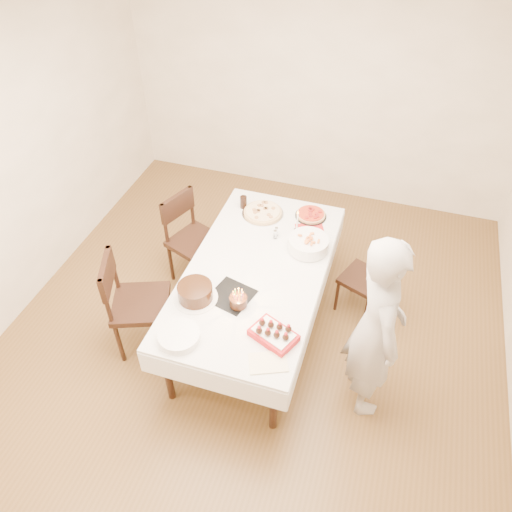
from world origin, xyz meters
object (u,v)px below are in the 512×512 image
(taper_candle, at_px, (297,222))
(strawberry_box, at_px, (274,334))
(cola_glass, at_px, (243,202))
(pasta_bowl, at_px, (308,244))
(layer_cake, at_px, (195,292))
(dining_table, at_px, (256,299))
(chair_left_dessert, at_px, (141,304))
(pizza_white, at_px, (263,212))
(pizza_pepperoni, at_px, (311,215))
(chair_left_savory, at_px, (196,242))
(person, at_px, (376,328))
(birthday_cake, at_px, (238,298))
(chair_right_savory, at_px, (363,279))

(taper_candle, height_order, strawberry_box, taper_candle)
(cola_glass, relative_size, strawberry_box, 0.37)
(pasta_bowl, relative_size, cola_glass, 2.82)
(layer_cake, xyz_separation_m, strawberry_box, (0.70, -0.19, -0.03))
(dining_table, relative_size, strawberry_box, 6.37)
(chair_left_dessert, xyz_separation_m, taper_candle, (1.10, 1.03, 0.37))
(pizza_white, distance_m, taper_candle, 0.44)
(dining_table, distance_m, layer_cake, 0.74)
(pizza_pepperoni, bearing_deg, pasta_bowl, -80.02)
(pizza_white, xyz_separation_m, layer_cake, (-0.19, -1.21, 0.05))
(chair_left_savory, xyz_separation_m, cola_glass, (0.39, 0.34, 0.33))
(dining_table, distance_m, person, 1.23)
(pizza_white, xyz_separation_m, strawberry_box, (0.52, -1.40, 0.02))
(birthday_cake, bearing_deg, chair_left_dessert, -177.74)
(chair_left_dessert, xyz_separation_m, birthday_cake, (0.88, 0.03, 0.33))
(chair_right_savory, height_order, chair_left_dessert, chair_left_dessert)
(pizza_white, distance_m, pasta_bowl, 0.65)
(person, distance_m, birthday_cake, 1.06)
(dining_table, height_order, chair_left_savory, chair_left_savory)
(layer_cake, bearing_deg, person, 1.73)
(person, bearing_deg, chair_left_dessert, 68.66)
(dining_table, xyz_separation_m, pizza_pepperoni, (0.28, 0.85, 0.40))
(birthday_cake, bearing_deg, pizza_white, 97.84)
(chair_left_dessert, bearing_deg, layer_cake, 159.42)
(chair_left_dessert, relative_size, person, 0.60)
(person, distance_m, pasta_bowl, 1.06)
(taper_candle, xyz_separation_m, layer_cake, (-0.57, -1.03, -0.06))
(pizza_pepperoni, height_order, layer_cake, layer_cake)
(dining_table, height_order, strawberry_box, strawberry_box)
(chair_left_dessert, bearing_deg, chair_left_savory, -118.58)
(pizza_white, xyz_separation_m, pizza_pepperoni, (0.45, 0.11, 0.00))
(chair_left_savory, bearing_deg, dining_table, 170.59)
(chair_left_savory, bearing_deg, layer_cake, 134.98)
(pasta_bowl, relative_size, birthday_cake, 2.45)
(chair_right_savory, distance_m, chair_left_savory, 1.65)
(chair_right_savory, relative_size, birthday_cake, 5.50)
(chair_left_dessert, relative_size, pizza_pepperoni, 3.39)
(layer_cake, bearing_deg, pasta_bowl, 49.60)
(chair_left_dessert, relative_size, layer_cake, 2.85)
(dining_table, relative_size, birthday_cake, 14.82)
(person, distance_m, pizza_white, 1.70)
(birthday_cake, bearing_deg, person, 0.58)
(person, bearing_deg, layer_cake, 69.05)
(dining_table, distance_m, pizza_pepperoni, 0.98)
(taper_candle, bearing_deg, chair_left_dessert, -136.84)
(person, xyz_separation_m, birthday_cake, (-1.06, -0.01, -0.02))
(birthday_cake, bearing_deg, chair_right_savory, 47.14)
(taper_candle, relative_size, cola_glass, 2.08)
(birthday_cake, bearing_deg, dining_table, 88.98)
(taper_candle, bearing_deg, birthday_cake, -102.40)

